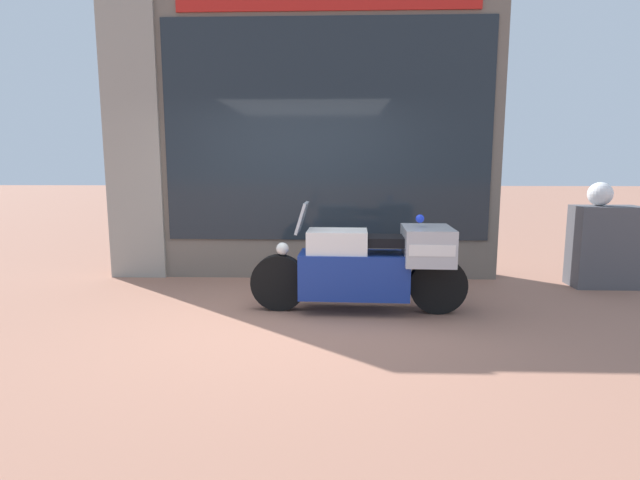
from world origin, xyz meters
TOP-DOWN VIEW (x-y plane):
  - ground_plane at (0.00, 0.00)m, footprint 60.00×60.00m
  - shop_building at (-0.36, 2.00)m, footprint 5.39×0.55m
  - window_display at (0.31, 2.03)m, footprint 4.17×0.30m
  - paramedic_motorcycle at (0.86, 0.24)m, footprint 2.33×0.72m
  - utility_cabinet at (3.96, 1.47)m, footprint 0.82×0.44m
  - white_helmet at (3.86, 1.49)m, footprint 0.30×0.30m

SIDE VIEW (x-z plane):
  - ground_plane at x=0.00m, z-range 0.00..0.00m
  - window_display at x=0.31m, z-range -0.47..1.37m
  - utility_cabinet at x=3.96m, z-range 0.00..1.05m
  - paramedic_motorcycle at x=0.86m, z-range -0.06..1.13m
  - white_helmet at x=3.86m, z-range 1.05..1.36m
  - shop_building at x=-0.36m, z-range 0.01..3.94m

